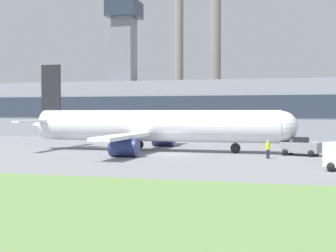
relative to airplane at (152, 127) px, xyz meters
The scene contains 7 objects.
ground_plane 4.92m from the airplane, 49.47° to the right, with size 400.00×400.00×0.00m, color gray.
terminal_building 31.10m from the airplane, 86.08° to the left, with size 88.13×15.78×24.64m.
smokestack_left 64.06m from the airplane, 101.08° to the left, with size 2.56×2.56×33.37m.
smokestack_right 63.78m from the airplane, 92.77° to the left, with size 3.18×3.18×42.83m.
airplane is the anchor object (origin of this frame).
pushback_tug 16.25m from the airplane, ahead, with size 4.16×3.28×1.85m.
ground_crew_person 14.11m from the airplane, 20.98° to the right, with size 0.46×0.46×1.77m.
Camera 1 is at (12.84, -47.12, 4.49)m, focal length 50.00 mm.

